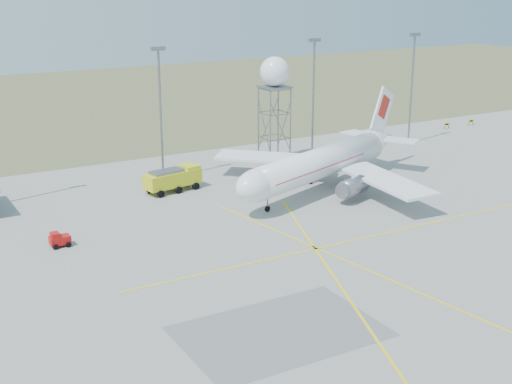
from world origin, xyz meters
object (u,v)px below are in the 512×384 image
radar_tower (274,104)px  baggage_tug (60,241)px  fire_truck (174,180)px  airliner_main (322,163)px

radar_tower → baggage_tug: size_ratio=7.54×
fire_truck → airliner_main: bearing=-38.9°
fire_truck → baggage_tug: 24.99m
airliner_main → baggage_tug: (-39.95, -3.47, -3.43)m
airliner_main → fire_truck: size_ratio=4.21×
fire_truck → baggage_tug: bearing=-156.5°
radar_tower → fire_truck: size_ratio=1.96×
fire_truck → baggage_tug: size_ratio=3.85×
baggage_tug → fire_truck: bearing=33.4°
airliner_main → radar_tower: radar_tower is taller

